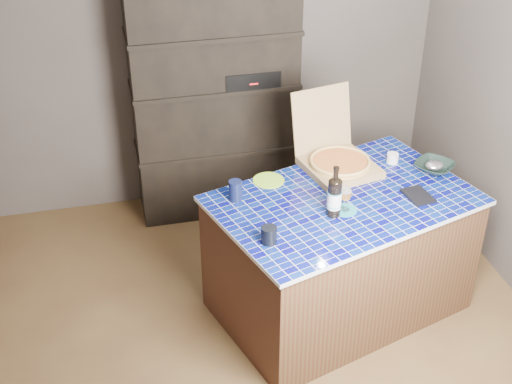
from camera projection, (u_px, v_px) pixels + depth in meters
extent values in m
plane|color=brown|center=(264.00, 332.00, 4.50)|extent=(3.50, 3.50, 0.00)
plane|color=#4F4845|center=(208.00, 47.00, 5.27)|extent=(3.50, 0.00, 3.50)
cube|color=black|center=(215.00, 102.00, 5.28)|extent=(1.20, 0.40, 1.80)
cube|color=black|center=(249.00, 73.00, 5.17)|extent=(0.40, 0.32, 0.12)
cube|color=#46341B|center=(340.00, 256.00, 4.50)|extent=(1.71, 1.34, 0.81)
cube|color=#050655|center=(344.00, 200.00, 4.28)|extent=(1.75, 1.39, 0.03)
cube|color=#9B7850|center=(340.00, 167.00, 4.54)|extent=(0.50, 0.50, 0.05)
cube|color=#9B7850|center=(322.00, 119.00, 4.61)|extent=(0.43, 0.18, 0.41)
cylinder|color=tan|center=(340.00, 163.00, 4.52)|extent=(0.39, 0.39, 0.01)
cylinder|color=maroon|center=(340.00, 162.00, 4.52)|extent=(0.34, 0.34, 0.01)
torus|color=tan|center=(340.00, 161.00, 4.51)|extent=(0.39, 0.39, 0.02)
cylinder|color=black|center=(334.00, 199.00, 4.06)|extent=(0.08, 0.08, 0.22)
ellipsoid|color=black|center=(335.00, 182.00, 4.00)|extent=(0.08, 0.08, 0.04)
cylinder|color=black|center=(336.00, 174.00, 3.98)|extent=(0.03, 0.03, 0.09)
cylinder|color=white|center=(334.00, 200.00, 4.07)|extent=(0.08, 0.08, 0.10)
cylinder|color=#398EC3|center=(334.00, 205.00, 4.09)|extent=(0.09, 0.09, 0.01)
cylinder|color=#398EC3|center=(335.00, 192.00, 4.04)|extent=(0.09, 0.09, 0.01)
cylinder|color=teal|center=(344.00, 210.00, 4.16)|extent=(0.15, 0.15, 0.01)
cylinder|color=white|center=(344.00, 209.00, 4.16)|extent=(0.06, 0.06, 0.00)
cylinder|color=white|center=(345.00, 204.00, 4.14)|extent=(0.01, 0.01, 0.07)
ellipsoid|color=white|center=(346.00, 193.00, 4.10)|extent=(0.07, 0.07, 0.10)
cylinder|color=#C5791F|center=(345.00, 195.00, 4.10)|extent=(0.06, 0.06, 0.04)
cylinder|color=white|center=(346.00, 191.00, 4.09)|extent=(0.06, 0.06, 0.02)
cylinder|color=black|center=(269.00, 235.00, 3.87)|extent=(0.09, 0.09, 0.10)
cube|color=black|center=(418.00, 196.00, 4.28)|extent=(0.17, 0.21, 0.02)
imported|color=black|center=(434.00, 167.00, 4.53)|extent=(0.33, 0.33, 0.06)
ellipsoid|color=silver|center=(434.00, 165.00, 4.53)|extent=(0.12, 0.10, 0.06)
cylinder|color=white|center=(393.00, 158.00, 4.62)|extent=(0.08, 0.08, 0.06)
cylinder|color=black|center=(235.00, 191.00, 4.23)|extent=(0.08, 0.08, 0.13)
cylinder|color=#89C329|center=(269.00, 180.00, 4.44)|extent=(0.20, 0.20, 0.01)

